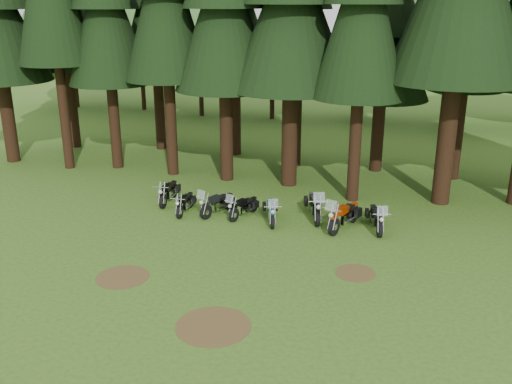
% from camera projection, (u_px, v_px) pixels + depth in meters
% --- Properties ---
extents(ground, '(120.00, 120.00, 0.00)m').
position_uv_depth(ground, '(226.00, 263.00, 20.22)').
color(ground, '#335A1A').
rests_on(ground, ground).
extents(pine_back_4, '(4.94, 4.94, 13.78)m').
position_uv_depth(pine_back_4, '(386.00, 12.00, 28.54)').
color(pine_back_4, '#311C10').
rests_on(pine_back_4, ground).
extents(decid_0, '(8.00, 7.78, 10.00)m').
position_uv_depth(decid_0, '(73.00, 37.00, 47.15)').
color(decid_0, '#311C10').
rests_on(decid_0, ground).
extents(decid_1, '(7.91, 7.69, 9.88)m').
position_uv_depth(decid_1, '(142.00, 39.00, 46.01)').
color(decid_1, '#311C10').
rests_on(decid_1, ground).
extents(decid_2, '(6.72, 6.53, 8.40)m').
position_uv_depth(decid_2, '(203.00, 53.00, 43.92)').
color(decid_2, '#311C10').
rests_on(decid_2, ground).
extents(decid_3, '(6.12, 5.95, 7.65)m').
position_uv_depth(decid_3, '(275.00, 60.00, 42.86)').
color(decid_3, '#311C10').
rests_on(decid_3, ground).
extents(decid_4, '(5.93, 5.76, 7.41)m').
position_uv_depth(decid_4, '(361.00, 63.00, 42.32)').
color(decid_4, '#311C10').
rests_on(decid_4, ground).
extents(decid_5, '(8.45, 8.21, 10.56)m').
position_uv_depth(decid_5, '(460.00, 39.00, 39.38)').
color(decid_5, '#311C10').
rests_on(decid_5, ground).
extents(dirt_patch_0, '(1.80, 1.80, 0.01)m').
position_uv_depth(dirt_patch_0, '(123.00, 277.00, 19.20)').
color(dirt_patch_0, '#4C3D1E').
rests_on(dirt_patch_0, ground).
extents(dirt_patch_1, '(1.40, 1.40, 0.01)m').
position_uv_depth(dirt_patch_1, '(355.00, 273.00, 19.48)').
color(dirt_patch_1, '#4C3D1E').
rests_on(dirt_patch_1, ground).
extents(dirt_patch_2, '(2.20, 2.20, 0.01)m').
position_uv_depth(dirt_patch_2, '(213.00, 326.00, 16.32)').
color(dirt_patch_2, '#4C3D1E').
rests_on(dirt_patch_2, ground).
extents(motorcycle_0, '(0.41, 2.25, 0.91)m').
position_uv_depth(motorcycle_0, '(169.00, 193.00, 26.09)').
color(motorcycle_0, black).
rests_on(motorcycle_0, ground).
extents(motorcycle_1, '(0.33, 1.99, 0.81)m').
position_uv_depth(motorcycle_1, '(185.00, 204.00, 24.85)').
color(motorcycle_1, black).
rests_on(motorcycle_1, ground).
extents(motorcycle_2, '(1.05, 2.12, 1.37)m').
position_uv_depth(motorcycle_2, '(218.00, 204.00, 24.66)').
color(motorcycle_2, black).
rests_on(motorcycle_2, ground).
extents(motorcycle_3, '(0.91, 1.99, 1.28)m').
position_uv_depth(motorcycle_3, '(243.00, 207.00, 24.37)').
color(motorcycle_3, black).
rests_on(motorcycle_3, ground).
extents(motorcycle_4, '(0.95, 2.15, 1.38)m').
position_uv_depth(motorcycle_4, '(271.00, 211.00, 23.82)').
color(motorcycle_4, black).
rests_on(motorcycle_4, ground).
extents(motorcycle_5, '(1.07, 2.47, 1.58)m').
position_uv_depth(motorcycle_5, '(315.00, 207.00, 24.15)').
color(motorcycle_5, black).
rests_on(motorcycle_5, ground).
extents(motorcycle_6, '(1.10, 2.46, 1.58)m').
position_uv_depth(motorcycle_6, '(344.00, 217.00, 23.08)').
color(motorcycle_6, black).
rests_on(motorcycle_6, ground).
extents(motorcycle_7, '(0.85, 2.23, 1.41)m').
position_uv_depth(motorcycle_7, '(376.00, 219.00, 22.98)').
color(motorcycle_7, black).
rests_on(motorcycle_7, ground).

